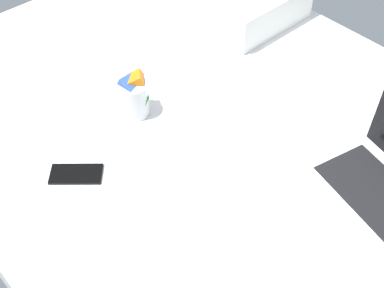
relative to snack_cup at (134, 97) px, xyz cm
name	(u,v)px	position (x,y,z in cm)	size (l,w,h in cm)	color
bed_mattress	(199,133)	(13.25, 14.16, -15.17)	(180.00, 140.00, 18.00)	white
snack_cup	(134,97)	(0.00, 0.00, 0.00)	(9.02, 9.60, 13.91)	silver
cell_phone	(76,174)	(9.03, -26.92, -5.77)	(6.80, 14.00, 0.80)	black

